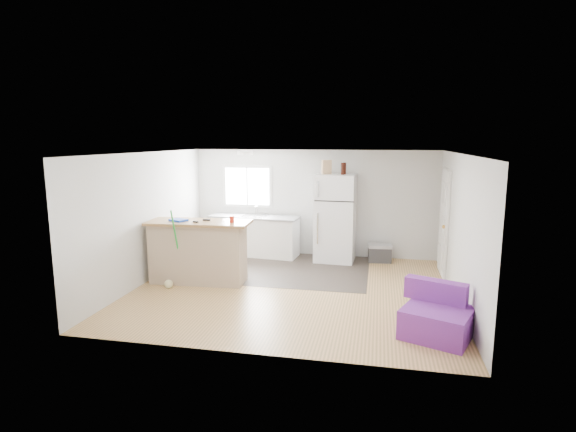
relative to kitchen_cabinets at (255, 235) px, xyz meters
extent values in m
cube|color=olive|center=(1.30, -2.18, -0.47)|extent=(5.50, 5.00, 0.01)
cube|color=white|center=(1.30, -2.18, 1.94)|extent=(5.50, 5.00, 0.01)
cube|color=silver|center=(1.30, 0.32, 0.74)|extent=(5.50, 0.01, 2.40)
cube|color=silver|center=(1.30, -4.68, 0.74)|extent=(5.50, 0.01, 2.40)
cube|color=silver|center=(-1.45, -2.18, 0.74)|extent=(0.01, 5.00, 2.40)
cube|color=silver|center=(4.05, -2.18, 0.74)|extent=(0.01, 5.00, 2.40)
cube|color=#362D28|center=(0.58, -0.93, -0.46)|extent=(4.05, 2.50, 0.00)
cube|color=white|center=(-0.25, 0.31, 1.09)|extent=(1.18, 0.04, 0.98)
cube|color=white|center=(-0.25, 0.29, 1.09)|extent=(1.05, 0.01, 0.85)
cube|color=white|center=(-0.25, 0.28, 1.09)|extent=(0.03, 0.02, 0.85)
cube|color=white|center=(4.02, -0.63, 0.55)|extent=(0.05, 0.82, 2.03)
cube|color=white|center=(4.03, -0.63, 0.56)|extent=(0.03, 0.92, 2.10)
sphere|color=gold|center=(3.98, -0.95, 0.54)|extent=(0.07, 0.07, 0.07)
cylinder|color=white|center=(0.10, -0.98, 1.90)|extent=(0.30, 0.30, 0.07)
cube|color=white|center=(0.00, 0.00, -0.03)|extent=(2.03, 0.78, 0.87)
cube|color=slate|center=(0.00, 0.00, 0.43)|extent=(2.09, 0.83, 0.04)
cube|color=silver|center=(0.00, -0.03, 0.43)|extent=(0.58, 0.47, 0.06)
cube|color=tan|center=(-0.49, -2.10, 0.09)|extent=(1.74, 0.71, 1.10)
cube|color=#A46F46|center=(-0.46, -2.10, 0.66)|extent=(1.91, 0.83, 0.05)
cube|color=white|center=(1.85, -0.09, 0.48)|extent=(0.87, 0.82, 1.89)
cube|color=black|center=(1.85, -0.49, 0.90)|extent=(0.84, 0.05, 0.02)
cube|color=silver|center=(1.52, -0.49, 1.15)|extent=(0.03, 0.02, 0.34)
cube|color=silver|center=(1.52, -0.49, 0.31)|extent=(0.03, 0.02, 0.66)
cube|color=#313133|center=(2.82, -0.02, -0.30)|extent=(0.51, 0.36, 0.32)
cube|color=#99999B|center=(2.82, -0.02, -0.11)|extent=(0.53, 0.39, 0.06)
cube|color=#752E97|center=(3.58, -3.70, -0.26)|extent=(1.08, 1.06, 0.40)
cube|color=#752E97|center=(3.58, -3.40, 0.08)|extent=(0.86, 0.50, 0.30)
cube|color=silver|center=(-0.42, -2.15, -0.32)|extent=(0.17, 0.14, 0.28)
cylinder|color=#1828AA|center=(-0.42, -2.15, -0.15)|extent=(0.07, 0.07, 0.05)
cylinder|color=green|center=(-0.75, -2.42, 0.27)|extent=(0.06, 0.37, 1.37)
sphere|color=beige|center=(-0.89, -2.55, -0.40)|extent=(0.16, 0.16, 0.16)
cylinder|color=red|center=(0.18, -2.11, 0.75)|extent=(0.10, 0.10, 0.12)
cube|color=blue|center=(-0.83, -2.17, 0.71)|extent=(0.36, 0.32, 0.04)
cube|color=black|center=(-0.34, -2.03, 0.70)|extent=(0.15, 0.07, 0.03)
cube|color=black|center=(-0.47, -2.24, 0.70)|extent=(0.11, 0.07, 0.03)
cube|color=tan|center=(1.64, -0.13, 1.58)|extent=(0.22, 0.17, 0.30)
cylinder|color=#341109|center=(1.99, -0.18, 1.56)|extent=(0.09, 0.09, 0.25)
cylinder|color=#341109|center=(2.02, -0.08, 1.56)|extent=(0.08, 0.08, 0.25)
camera|label=1|loc=(2.75, -9.69, 2.17)|focal=28.00mm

